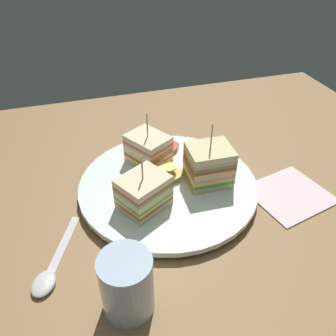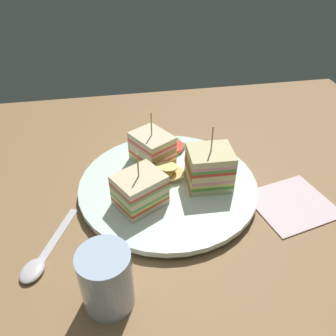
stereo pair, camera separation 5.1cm
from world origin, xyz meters
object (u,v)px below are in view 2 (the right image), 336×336
Objects in this scene: sandwich_wedge_2 at (140,190)px; napkin at (292,204)px; plate at (168,185)px; sandwich_wedge_1 at (152,149)px; drinking_glass at (107,283)px; sandwich_wedge_0 at (209,168)px; spoon at (38,262)px; chip_pile at (165,173)px.

sandwich_wedge_2 is 0.77× the size of napkin.
sandwich_wedge_1 reaches higher than plate.
sandwich_wedge_1 reaches higher than sandwich_wedge_2.
sandwich_wedge_1 is 1.19× the size of drinking_glass.
sandwich_wedge_0 is at bearing 14.74° from sandwich_wedge_1.
spoon is (-26.25, -10.36, -4.59)cm from sandwich_wedge_0.
drinking_glass reaches higher than spoon.
plate is 2.25cm from chip_pile.
spoon is 1.14× the size of napkin.
plate is 20.39cm from napkin.
drinking_glass is (-10.58, -18.90, 2.51)cm from plate.
sandwich_wedge_0 reaches higher than chip_pile.
sandwich_wedge_2 is at bearing 15.70° from sandwich_wedge_0.
chip_pile is (-0.33, 1.14, 1.92)cm from plate.
sandwich_wedge_1 reaches higher than spoon.
plate reaches higher than napkin.
spoon is (-19.46, -12.99, -2.55)cm from chip_pile.
sandwich_wedge_1 reaches higher than napkin.
sandwich_wedge_1 is 5.65cm from chip_pile.
plate is at bearing -16.51° from sandwich_wedge_1.
sandwich_wedge_2 is at bearing 173.34° from napkin.
spoon is 12.01cm from drinking_glass.
plate is at bearing -10.84° from sandwich_wedge_0.
sandwich_wedge_2 is 0.68× the size of spoon.
spoon is at bearing -75.75° from sandwich_wedge_1.
spoon is 39.18cm from napkin.
sandwich_wedge_1 is 1.06× the size of sandwich_wedge_2.
sandwich_wedge_2 is at bearing 69.37° from drinking_glass.
spoon reaches higher than napkin.
sandwich_wedge_2 is 1.36× the size of chip_pile.
plate is 3.55× the size of drinking_glass.
sandwich_wedge_1 reaches higher than drinking_glass.
sandwich_wedge_1 is at bearing 104.07° from chip_pile.
spoon is at bearing -149.08° from plate.
sandwich_wedge_2 reaches higher than chip_pile.
drinking_glass is at bearing -117.11° from chip_pile.
plate is at bearing 144.60° from spoon.
sandwich_wedge_2 is (-3.42, -10.68, -0.08)cm from sandwich_wedge_1.
drinking_glass is at bearing 76.29° from spoon.
chip_pile is at bearing -18.98° from sandwich_wedge_0.
napkin is at bearing 120.68° from spoon.
plate is 21.80cm from drinking_glass.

